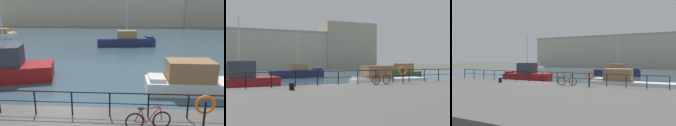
# 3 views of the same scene
# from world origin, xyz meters

# --- Properties ---
(ground_plane) EXTENTS (240.00, 240.00, 0.00)m
(ground_plane) POSITION_xyz_m (0.00, 0.00, 0.00)
(ground_plane) COLOR #4C5147
(water_basin) EXTENTS (80.00, 60.00, 0.01)m
(water_basin) POSITION_xyz_m (0.00, 30.20, 0.01)
(water_basin) COLOR #385160
(water_basin) RESTS_ON ground_plane
(quay_promenade) EXTENTS (56.00, 13.00, 0.88)m
(quay_promenade) POSITION_xyz_m (0.00, -6.50, 0.44)
(quay_promenade) COLOR #565451
(quay_promenade) RESTS_ON ground_plane
(harbor_building) EXTENTS (77.29, 11.84, 15.25)m
(harbor_building) POSITION_xyz_m (7.68, 62.12, 6.11)
(harbor_building) COLOR #C1B79E
(harbor_building) RESTS_ON ground_plane
(moored_harbor_tender) EXTENTS (8.44, 2.02, 2.16)m
(moored_harbor_tender) POSITION_xyz_m (7.67, 4.21, 0.78)
(moored_harbor_tender) COLOR white
(moored_harbor_tender) RESTS_ON water_basin
(moored_red_daysailer) EXTENTS (8.75, 3.66, 7.54)m
(moored_red_daysailer) POSITION_xyz_m (2.74, 22.00, 0.81)
(moored_red_daysailer) COLOR navy
(moored_red_daysailer) RESTS_ON water_basin
(moored_cabin_cruiser) EXTENTS (6.99, 4.40, 6.62)m
(moored_cabin_cruiser) POSITION_xyz_m (-6.38, 5.90, 0.95)
(moored_cabin_cruiser) COLOR maroon
(moored_cabin_cruiser) RESTS_ON water_basin
(moored_white_yacht) EXTENTS (7.18, 5.12, 2.25)m
(moored_white_yacht) POSITION_xyz_m (16.45, 12.38, 0.85)
(moored_white_yacht) COLOR #23512D
(moored_white_yacht) RESTS_ON water_basin
(quay_railing) EXTENTS (22.78, 0.07, 1.08)m
(quay_railing) POSITION_xyz_m (0.32, -0.75, 1.62)
(quay_railing) COLOR black
(quay_railing) RESTS_ON quay_promenade
(parked_bicycle) EXTENTS (1.75, 0.37, 0.98)m
(parked_bicycle) POSITION_xyz_m (3.46, -1.69, 1.27)
(parked_bicycle) COLOR black
(parked_bicycle) RESTS_ON quay_promenade
(mooring_bollard) EXTENTS (0.32, 0.32, 0.44)m
(mooring_bollard) POSITION_xyz_m (-3.56, -2.56, 1.10)
(mooring_bollard) COLOR black
(mooring_bollard) RESTS_ON quay_promenade
(life_ring_stand) EXTENTS (0.75, 0.16, 1.40)m
(life_ring_stand) POSITION_xyz_m (5.54, -1.55, 1.85)
(life_ring_stand) COLOR black
(life_ring_stand) RESTS_ON quay_promenade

